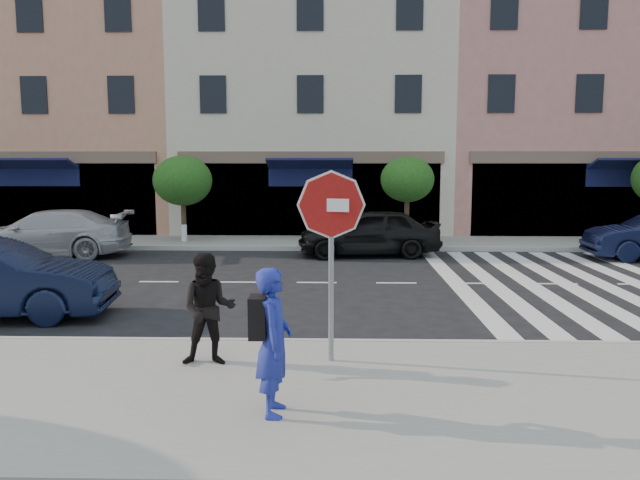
{
  "coord_description": "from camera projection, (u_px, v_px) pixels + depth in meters",
  "views": [
    {
      "loc": [
        0.48,
        -11.39,
        3.09
      ],
      "look_at": [
        0.15,
        1.58,
        1.4
      ],
      "focal_mm": 35.0,
      "sensor_mm": 36.0,
      "label": 1
    }
  ],
  "objects": [
    {
      "name": "ground",
      "position": [
        310.0,
        325.0,
        11.7
      ],
      "size": [
        120.0,
        120.0,
        0.0
      ],
      "primitive_type": "plane",
      "color": "black",
      "rests_on": "ground"
    },
    {
      "name": "sidewalk_near",
      "position": [
        298.0,
        396.0,
        7.97
      ],
      "size": [
        60.0,
        4.5,
        0.15
      ],
      "primitive_type": "cube",
      "color": "gray",
      "rests_on": "ground"
    },
    {
      "name": "sidewalk_far",
      "position": [
        323.0,
        243.0,
        22.59
      ],
      "size": [
        60.0,
        3.0,
        0.15
      ],
      "primitive_type": "cube",
      "color": "gray",
      "rests_on": "ground"
    },
    {
      "name": "building_west_mid",
      "position": [
        81.0,
        71.0,
        27.93
      ],
      "size": [
        10.0,
        9.0,
        14.0
      ],
      "primitive_type": "cube",
      "color": "tan",
      "rests_on": "ground"
    },
    {
      "name": "building_centre",
      "position": [
        314.0,
        105.0,
        27.85
      ],
      "size": [
        11.0,
        9.0,
        11.0
      ],
      "primitive_type": "cube",
      "color": "beige",
      "rests_on": "ground"
    },
    {
      "name": "building_east_mid",
      "position": [
        587.0,
        81.0,
        27.42
      ],
      "size": [
        13.0,
        9.0,
        13.0
      ],
      "primitive_type": "cube",
      "color": "tan",
      "rests_on": "ground"
    },
    {
      "name": "street_tree_wb",
      "position": [
        183.0,
        181.0,
        22.23
      ],
      "size": [
        2.1,
        2.1,
        3.06
      ],
      "color": "#473323",
      "rests_on": "sidewalk_far"
    },
    {
      "name": "street_tree_c",
      "position": [
        407.0,
        180.0,
        22.02
      ],
      "size": [
        1.9,
        1.9,
        3.04
      ],
      "color": "#473323",
      "rests_on": "sidewalk_far"
    },
    {
      "name": "stop_sign",
      "position": [
        331.0,
        225.0,
        8.89
      ],
      "size": [
        0.95,
        0.31,
        2.79
      ],
      "rotation": [
        0.0,
        0.0,
        -0.28
      ],
      "color": "gray",
      "rests_on": "sidewalk_near"
    },
    {
      "name": "photographer",
      "position": [
        274.0,
        341.0,
        7.15
      ],
      "size": [
        0.42,
        0.63,
        1.72
      ],
      "primitive_type": "imported",
      "rotation": [
        0.0,
        0.0,
        1.59
      ],
      "color": "navy",
      "rests_on": "sidewalk_near"
    },
    {
      "name": "walker",
      "position": [
        208.0,
        309.0,
        8.9
      ],
      "size": [
        0.85,
        0.69,
        1.62
      ],
      "primitive_type": "imported",
      "rotation": [
        0.0,
        0.0,
        0.11
      ],
      "color": "black",
      "rests_on": "sidewalk_near"
    },
    {
      "name": "car_far_left",
      "position": [
        46.0,
        234.0,
        19.65
      ],
      "size": [
        5.33,
        2.6,
        1.49
      ],
      "primitive_type": "imported",
      "rotation": [
        0.0,
        0.0,
        -1.47
      ],
      "color": "#A2A3A8",
      "rests_on": "ground"
    },
    {
      "name": "car_far_mid",
      "position": [
        369.0,
        232.0,
        19.91
      ],
      "size": [
        4.65,
        2.2,
        1.54
      ],
      "primitive_type": "imported",
      "rotation": [
        0.0,
        0.0,
        -1.48
      ],
      "color": "black",
      "rests_on": "ground"
    }
  ]
}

